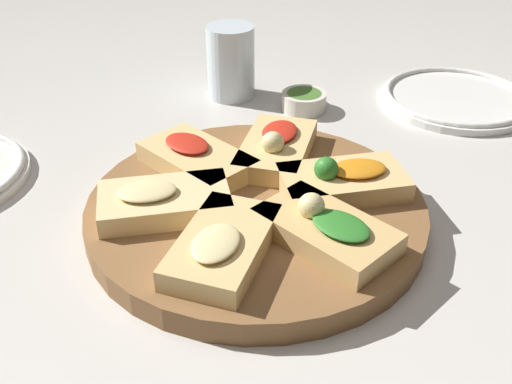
{
  "coord_description": "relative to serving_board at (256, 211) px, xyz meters",
  "views": [
    {
      "loc": [
        0.03,
        -0.5,
        0.36
      ],
      "look_at": [
        0.0,
        0.0,
        0.04
      ],
      "focal_mm": 42.0,
      "sensor_mm": 36.0,
      "label": 1
    }
  ],
  "objects": [
    {
      "name": "plate_right",
      "position": [
        0.27,
        0.31,
        -0.0
      ],
      "size": [
        0.21,
        0.21,
        0.02
      ],
      "color": "white",
      "rests_on": "ground_plane"
    },
    {
      "name": "focaccia_slice_1",
      "position": [
        0.02,
        0.09,
        0.03
      ],
      "size": [
        0.09,
        0.14,
        0.04
      ],
      "color": "#DBB775",
      "rests_on": "serving_board"
    },
    {
      "name": "focaccia_slice_0",
      "position": [
        0.09,
        0.02,
        0.03
      ],
      "size": [
        0.14,
        0.1,
        0.04
      ],
      "color": "#DBB775",
      "rests_on": "serving_board"
    },
    {
      "name": "ground_plane",
      "position": [
        0.0,
        0.0,
        -0.01
      ],
      "size": [
        3.0,
        3.0,
        0.0
      ],
      "primitive_type": "plane",
      "color": "beige"
    },
    {
      "name": "water_glass",
      "position": [
        -0.06,
        0.31,
        0.04
      ],
      "size": [
        0.07,
        0.07,
        0.1
      ],
      "primitive_type": "cylinder",
      "color": "silver",
      "rests_on": "ground_plane"
    },
    {
      "name": "focaccia_slice_4",
      "position": [
        -0.02,
        -0.09,
        0.02
      ],
      "size": [
        0.1,
        0.14,
        0.03
      ],
      "color": "#DBB775",
      "rests_on": "serving_board"
    },
    {
      "name": "dipping_bowl",
      "position": [
        0.05,
        0.27,
        0.0
      ],
      "size": [
        0.06,
        0.06,
        0.03
      ],
      "color": "silver",
      "rests_on": "ground_plane"
    },
    {
      "name": "serving_board",
      "position": [
        0.0,
        0.0,
        0.0
      ],
      "size": [
        0.34,
        0.34,
        0.02
      ],
      "primitive_type": "cylinder",
      "color": "brown",
      "rests_on": "ground_plane"
    },
    {
      "name": "focaccia_slice_2",
      "position": [
        -0.07,
        0.06,
        0.02
      ],
      "size": [
        0.14,
        0.14,
        0.03
      ],
      "color": "#DBB775",
      "rests_on": "serving_board"
    },
    {
      "name": "focaccia_slice_5",
      "position": [
        0.07,
        -0.06,
        0.03
      ],
      "size": [
        0.14,
        0.14,
        0.04
      ],
      "color": "tan",
      "rests_on": "serving_board"
    },
    {
      "name": "focaccia_slice_3",
      "position": [
        -0.09,
        -0.02,
        0.02
      ],
      "size": [
        0.14,
        0.1,
        0.03
      ],
      "color": "#E5C689",
      "rests_on": "serving_board"
    }
  ]
}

